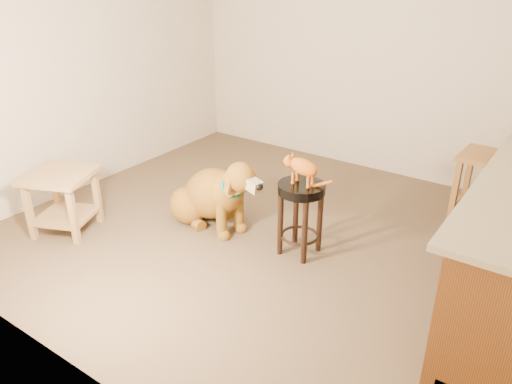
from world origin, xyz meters
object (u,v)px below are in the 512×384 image
Objects in this scene: side_table at (62,193)px; golden_retriever at (213,195)px; tabby_kitten at (301,167)px; padded_stool at (301,205)px; wood_stool at (480,196)px.

side_table is 1.33m from golden_retriever.
golden_retriever is at bearing 39.74° from side_table.
tabby_kitten reaches higher than golden_retriever.
tabby_kitten is (-0.01, 0.00, 0.32)m from padded_stool.
padded_stool is 0.91m from golden_retriever.
golden_retriever is (-0.90, -0.03, -0.15)m from padded_stool.
padded_stool is 0.88× the size of side_table.
tabby_kitten reaches higher than padded_stool.
wood_stool is 1.10× the size of side_table.
padded_stool is 0.80× the size of wood_stool.
side_table is at bearing -153.41° from tabby_kitten.
wood_stool is 0.65× the size of golden_retriever.
padded_stool reaches higher than side_table.
golden_retriever is at bearing -178.00° from padded_stool.
wood_stool is 1.84× the size of tabby_kitten.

